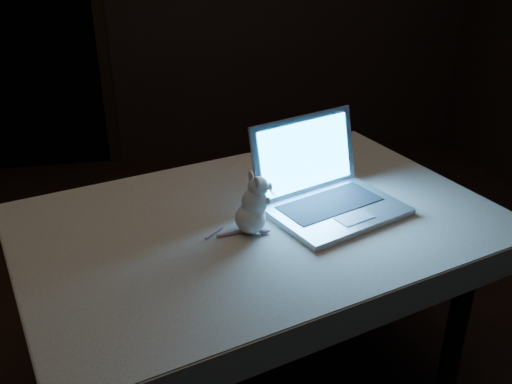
{
  "coord_description": "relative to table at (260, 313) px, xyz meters",
  "views": [
    {
      "loc": [
        -0.29,
        -1.87,
        1.83
      ],
      "look_at": [
        0.06,
        -0.06,
        0.91
      ],
      "focal_mm": 40.0,
      "sensor_mm": 36.0,
      "label": 1
    }
  ],
  "objects": [
    {
      "name": "table",
      "position": [
        0.0,
        0.0,
        0.0
      ],
      "size": [
        1.77,
        1.41,
        0.83
      ],
      "primitive_type": null,
      "rotation": [
        0.0,
        0.0,
        0.3
      ],
      "color": "black",
      "rests_on": "floor"
    },
    {
      "name": "doorway",
      "position": [
        -1.16,
        2.63,
        0.65
      ],
      "size": [
        1.06,
        0.36,
        2.13
      ],
      "primitive_type": null,
      "color": "black",
      "rests_on": "back_wall"
    },
    {
      "name": "plush_mouse",
      "position": [
        -0.05,
        -0.08,
        0.53
      ],
      "size": [
        0.22,
        0.22,
        0.21
      ],
      "primitive_type": null,
      "rotation": [
        0.0,
        0.0,
        0.76
      ],
      "color": "white",
      "rests_on": "tablecloth"
    },
    {
      "name": "tablecloth",
      "position": [
        0.01,
        -0.06,
        0.37
      ],
      "size": [
        2.0,
        1.82,
        0.11
      ],
      "primitive_type": null,
      "rotation": [
        0.0,
        0.0,
        0.56
      ],
      "color": "beige",
      "rests_on": "table"
    },
    {
      "name": "floor",
      "position": [
        -0.06,
        0.13,
        -0.41
      ],
      "size": [
        5.0,
        5.0,
        0.0
      ],
      "primitive_type": "plane",
      "color": "black",
      "rests_on": "ground"
    },
    {
      "name": "laptop",
      "position": [
        0.28,
        -0.02,
        0.58
      ],
      "size": [
        0.58,
        0.55,
        0.31
      ],
      "primitive_type": null,
      "rotation": [
        0.0,
        0.0,
        0.4
      ],
      "color": "#BABABF",
      "rests_on": "tablecloth"
    }
  ]
}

